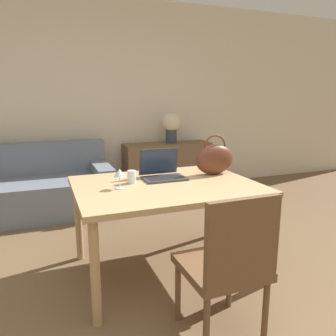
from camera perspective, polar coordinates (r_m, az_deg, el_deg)
name	(u,v)px	position (r m, az deg, el deg)	size (l,w,h in m)	color
ground_plane	(192,335)	(2.16, 4.15, -27.05)	(14.00, 14.00, 0.00)	brown
wall_back	(96,99)	(4.73, -12.43, 11.67)	(10.00, 0.06, 2.70)	beige
dining_table	(166,193)	(2.52, -0.39, -4.36)	(1.36, 1.03, 0.72)	tan
chair	(228,261)	(1.89, 10.46, -15.70)	(0.44, 0.44, 0.89)	brown
couch	(37,190)	(4.23, -21.87, -3.63)	(1.73, 0.90, 0.82)	slate
sideboard	(167,168)	(4.77, -0.11, 0.03)	(1.26, 0.40, 0.73)	brown
laptop	(162,170)	(2.66, -1.08, -0.39)	(0.34, 0.27, 0.23)	#38383D
drinking_glass	(132,177)	(2.51, -6.35, -1.54)	(0.07, 0.07, 0.10)	silver
wine_glass	(119,174)	(2.36, -8.45, -0.98)	(0.08, 0.08, 0.15)	silver
handbag	(214,159)	(2.80, 8.09, 1.56)	(0.35, 0.14, 0.34)	#592D1E
flower_vase	(171,125)	(4.70, 0.56, 7.47)	(0.27, 0.27, 0.43)	#333847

